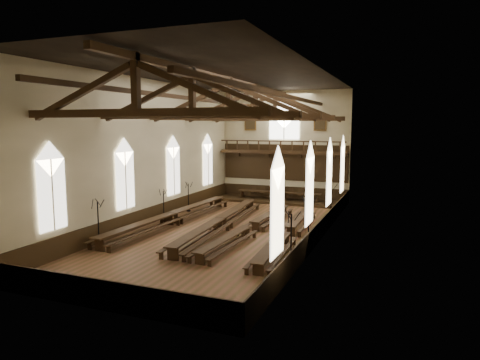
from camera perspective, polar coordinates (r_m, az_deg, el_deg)
The scene contains 21 objects.
ground at distance 28.30m, azimuth -1.39°, elevation -6.75°, with size 26.00×26.00×0.00m, color brown.
room_walls at distance 27.45m, azimuth -1.43°, elevation 6.44°, with size 26.00×26.00×26.00m.
wainscot_band at distance 28.16m, azimuth -1.39°, elevation -5.57°, with size 12.00×26.00×1.20m.
side_windows at distance 27.63m, azimuth -1.41°, elevation 0.79°, with size 11.85×19.80×4.50m.
end_window at distance 39.65m, azimuth 5.91°, elevation 7.79°, with size 2.80×0.12×3.80m.
minstrels_gallery at distance 39.53m, azimuth 5.76°, elevation 2.98°, with size 11.80×1.24×3.70m.
portraits at distance 39.64m, azimuth 5.91°, elevation 7.61°, with size 7.75×0.09×1.45m.
roof_trusses at distance 27.48m, azimuth -1.44°, elevation 10.10°, with size 11.70×25.70×2.80m.
refectory_row_a at distance 30.35m, azimuth -9.10°, elevation -4.73°, with size 2.01×15.06×0.81m.
refectory_row_b at distance 28.61m, azimuth -2.70°, elevation -5.42°, with size 2.10×14.82×0.78m.
refectory_row_c at distance 27.29m, azimuth 1.46°, elevation -6.21°, with size 1.66×13.84×0.68m.
refectory_row_d at distance 26.07m, azimuth 6.37°, elevation -6.93°, with size 1.68×13.65×0.66m.
dais at distance 38.81m, azimuth 5.16°, elevation -2.75°, with size 11.40×3.11×0.21m, color black.
high_table at distance 38.69m, azimuth 5.17°, elevation -1.73°, with size 7.60×0.97×0.71m.
high_chairs at distance 39.41m, azimuth 5.47°, elevation -1.69°, with size 5.81×0.42×0.95m.
candelabrum_left_near at distance 25.86m, azimuth -18.32°, elevation -6.58°, with size 0.75×0.84×2.75m.
candelabrum_left_mid at distance 31.43m, azimuth -10.12°, elevation -4.12°, with size 0.70×0.67×2.33m.
candelabrum_left_far at distance 34.60m, azimuth -6.88°, elevation -2.98°, with size 0.72×0.68×2.38m.
candelabrum_right_near at distance 21.42m, azimuth 6.81°, elevation -9.13°, with size 0.82×0.81×2.76m.
candelabrum_right_mid at distance 25.09m, azimuth 9.10°, elevation -6.64°, with size 0.86×0.82×2.86m.
candelabrum_right_far at distance 32.39m, azimuth 12.01°, elevation -3.65°, with size 0.73×0.81×2.64m.
Camera 1 is at (10.69, -25.28, 6.90)m, focal length 32.00 mm.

